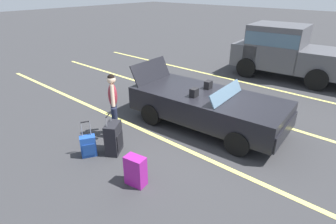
{
  "coord_description": "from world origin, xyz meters",
  "views": [
    {
      "loc": [
        3.62,
        -5.8,
        3.59
      ],
      "look_at": [
        -0.33,
        -1.23,
        0.75
      ],
      "focal_mm": 29.37,
      "sensor_mm": 36.0,
      "label": 1
    }
  ],
  "objects_px": {
    "traveler_person": "(113,102)",
    "suitcase_medium_bright": "(136,171)",
    "suitcase_small_carryon": "(88,146)",
    "suitcase_large_black": "(114,138)",
    "convertible_car": "(214,108)",
    "parked_pickup_truck_near": "(288,51)"
  },
  "relations": [
    {
      "from": "suitcase_medium_bright",
      "to": "traveler_person",
      "type": "xyz_separation_m",
      "value": [
        -1.8,
        0.97,
        0.62
      ]
    },
    {
      "from": "traveler_person",
      "to": "suitcase_medium_bright",
      "type": "bearing_deg",
      "value": -80.7
    },
    {
      "from": "convertible_car",
      "to": "suitcase_small_carryon",
      "type": "relative_size",
      "value": 5.04
    },
    {
      "from": "suitcase_large_black",
      "to": "parked_pickup_truck_near",
      "type": "height_order",
      "value": "parked_pickup_truck_near"
    },
    {
      "from": "convertible_car",
      "to": "suitcase_medium_bright",
      "type": "height_order",
      "value": "convertible_car"
    },
    {
      "from": "suitcase_large_black",
      "to": "suitcase_small_carryon",
      "type": "distance_m",
      "value": 0.59
    },
    {
      "from": "convertible_car",
      "to": "parked_pickup_truck_near",
      "type": "xyz_separation_m",
      "value": [
        -0.16,
        5.77,
        0.51
      ]
    },
    {
      "from": "traveler_person",
      "to": "suitcase_small_carryon",
      "type": "bearing_deg",
      "value": -127.46
    },
    {
      "from": "suitcase_small_carryon",
      "to": "convertible_car",
      "type": "bearing_deg",
      "value": 94.79
    },
    {
      "from": "convertible_car",
      "to": "suitcase_small_carryon",
      "type": "height_order",
      "value": "convertible_car"
    },
    {
      "from": "suitcase_large_black",
      "to": "parked_pickup_truck_near",
      "type": "distance_m",
      "value": 8.37
    },
    {
      "from": "convertible_car",
      "to": "suitcase_medium_bright",
      "type": "relative_size",
      "value": 6.93
    },
    {
      "from": "suitcase_small_carryon",
      "to": "traveler_person",
      "type": "height_order",
      "value": "traveler_person"
    },
    {
      "from": "convertible_car",
      "to": "parked_pickup_truck_near",
      "type": "bearing_deg",
      "value": 87.47
    },
    {
      "from": "suitcase_large_black",
      "to": "suitcase_small_carryon",
      "type": "relative_size",
      "value": 1.13
    },
    {
      "from": "suitcase_large_black",
      "to": "traveler_person",
      "type": "xyz_separation_m",
      "value": [
        -0.59,
        0.52,
        0.56
      ]
    },
    {
      "from": "suitcase_small_carryon",
      "to": "traveler_person",
      "type": "distance_m",
      "value": 1.24
    },
    {
      "from": "suitcase_medium_bright",
      "to": "suitcase_small_carryon",
      "type": "height_order",
      "value": "suitcase_small_carryon"
    },
    {
      "from": "convertible_car",
      "to": "traveler_person",
      "type": "height_order",
      "value": "traveler_person"
    },
    {
      "from": "suitcase_small_carryon",
      "to": "parked_pickup_truck_near",
      "type": "distance_m",
      "value": 8.89
    },
    {
      "from": "convertible_car",
      "to": "suitcase_medium_bright",
      "type": "bearing_deg",
      "value": -91.62
    },
    {
      "from": "suitcase_large_black",
      "to": "suitcase_medium_bright",
      "type": "relative_size",
      "value": 1.55
    }
  ]
}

